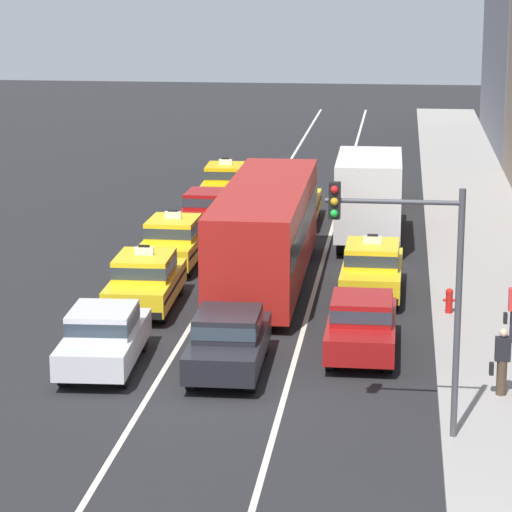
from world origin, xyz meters
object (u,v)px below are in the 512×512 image
Objects in this scene: taxi_center_third at (295,202)px; sedan_right_nearest at (362,323)px; sedan_center_nearest at (228,339)px; box_truck_right_third at (369,194)px; sedan_left_nearest at (104,336)px; taxi_left_second at (145,280)px; pedestrian_mid_block at (502,362)px; taxi_left_third at (174,241)px; traffic_light_pole at (413,268)px; taxi_right_fourth at (376,184)px; sedan_left_fourth at (208,210)px; bus_center_second at (266,229)px; fire_hydrant at (449,300)px; taxi_left_fifth at (226,182)px; taxi_right_second at (372,268)px.

sedan_right_nearest is at bearing -79.05° from taxi_center_third.
box_truck_right_third is (3.02, 15.51, 0.93)m from sedan_center_nearest.
sedan_left_nearest is 5.55m from taxi_left_second.
sedan_right_nearest is 2.67× the size of pedestrian_mid_block.
pedestrian_mid_block is at bearing -50.47° from taxi_left_third.
traffic_light_pole reaches higher than sedan_center_nearest.
taxi_right_fourth is at bearing 98.25° from pedestrian_mid_block.
sedan_left_fourth is 8.49m from bus_center_second.
taxi_left_second is at bearing -135.59° from bus_center_second.
sedan_left_fourth is at bearing 87.32° from taxi_left_third.
sedan_right_nearest is 4.59m from pedestrian_mid_block.
sedan_center_nearest is (3.14, -16.48, 0.00)m from sedan_left_fourth.
sedan_left_fourth is at bearing -134.94° from taxi_right_fourth.
traffic_light_pole reaches higher than sedan_left_fourth.
fire_hydrant is at bearing -51.20° from sedan_left_fourth.
traffic_light_pole is (1.33, -26.82, 2.94)m from taxi_right_fourth.
box_truck_right_third reaches higher than taxi_left_fifth.
taxi_center_third reaches higher than sedan_right_nearest.
taxi_left_third is at bearing -118.69° from taxi_right_fourth.
taxi_left_fifth is 25.73m from pedestrian_mid_block.
box_truck_right_third reaches higher than sedan_left_nearest.
taxi_right_fourth is (6.26, 6.27, 0.03)m from sedan_left_fourth.
fire_hydrant is (5.68, -3.08, -1.27)m from bus_center_second.
traffic_light_pole reaches higher than box_truck_right_third.
fire_hydrant is at bearing 82.92° from traffic_light_pole.
sedan_center_nearest is at bearing -97.81° from taxi_right_fourth.
taxi_center_third is 11.06m from taxi_right_second.
traffic_light_pole is (4.49, -12.69, 2.00)m from bus_center_second.
taxi_right_fourth is (-0.24, 14.99, 0.00)m from taxi_right_second.
sedan_left_nearest is at bearing 152.39° from traffic_light_pole.
taxi_left_fifth is 14.22m from bus_center_second.
sedan_left_nearest reaches higher than fire_hydrant.
taxi_left_fifth is (-0.17, 5.95, 0.03)m from sedan_left_fourth.
pedestrian_mid_block reaches higher than sedan_left_nearest.
bus_center_second is (3.37, -2.20, 0.94)m from taxi_left_third.
sedan_left_nearest is 6.69m from sedan_right_nearest.
traffic_light_pole is at bearing -70.53° from bus_center_second.
traffic_light_pole is (7.62, -3.98, 2.97)m from sedan_left_nearest.
taxi_left_third is 5.66m from sedan_left_fourth.
sedan_left_nearest is 22.51m from taxi_left_fifth.
sedan_right_nearest is (6.39, -14.66, 0.00)m from sedan_left_fourth.
bus_center_second is at bearing -33.08° from taxi_left_third.
bus_center_second is 3.63m from taxi_right_second.
taxi_left_third is at bearing -92.68° from sedan_left_fourth.
taxi_left_second is 11.88m from box_truck_right_third.
taxi_center_third is 0.82× the size of traffic_light_pole.
sedan_center_nearest is at bearing -150.72° from sedan_right_nearest.
taxi_left_fifth is at bearing 90.18° from taxi_left_second.
taxi_left_second is at bearing -88.48° from taxi_left_third.
bus_center_second is 11.99m from pedestrian_mid_block.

